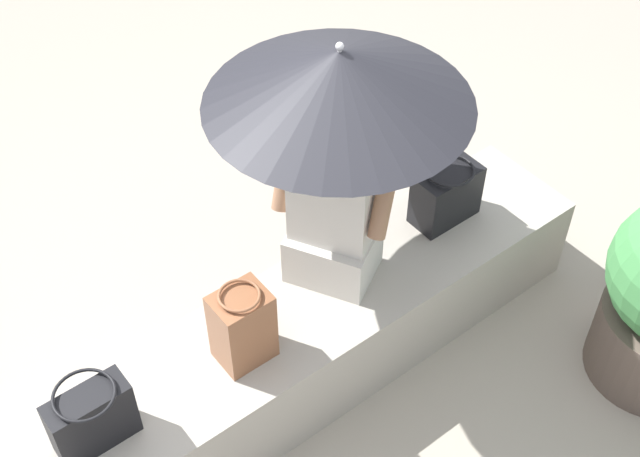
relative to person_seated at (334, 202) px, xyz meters
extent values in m
plane|color=#9E9384|center=(-0.21, -0.10, -0.83)|extent=(14.00, 14.00, 0.00)
cube|color=#A8A093|center=(-0.21, -0.10, -0.61)|extent=(2.65, 0.53, 0.44)
cube|color=beige|center=(0.00, 0.00, -0.28)|extent=(0.41, 0.43, 0.22)
cube|color=beige|center=(0.00, 0.00, 0.07)|extent=(0.33, 0.38, 0.48)
sphere|color=#9E7051|center=(0.00, 0.00, 0.41)|extent=(0.20, 0.20, 0.20)
cylinder|color=#9E7051|center=(0.10, -0.17, 0.10)|extent=(0.21, 0.16, 0.32)
cylinder|color=#9E7051|center=(-0.10, 0.17, 0.10)|extent=(0.21, 0.16, 0.32)
cylinder|color=#B7B7BC|center=(0.05, 0.05, 0.13)|extent=(0.02, 0.02, 1.03)
cone|color=black|center=(0.05, 0.05, 0.53)|extent=(0.99, 0.99, 0.22)
sphere|color=#B7B7BC|center=(0.05, 0.05, 0.66)|extent=(0.03, 0.03, 0.03)
cube|color=black|center=(0.59, -0.05, -0.26)|extent=(0.30, 0.16, 0.26)
torus|color=black|center=(0.59, -0.05, -0.11)|extent=(0.22, 0.22, 0.01)
cube|color=brown|center=(-0.53, -0.13, -0.22)|extent=(0.21, 0.16, 0.33)
torus|color=brown|center=(-0.53, -0.13, -0.04)|extent=(0.16, 0.16, 0.01)
cube|color=black|center=(-1.15, -0.12, -0.26)|extent=(0.29, 0.12, 0.26)
torus|color=black|center=(-1.15, -0.12, -0.11)|extent=(0.21, 0.21, 0.01)
camera|label=1|loc=(-1.50, -1.85, 2.26)|focal=47.77mm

